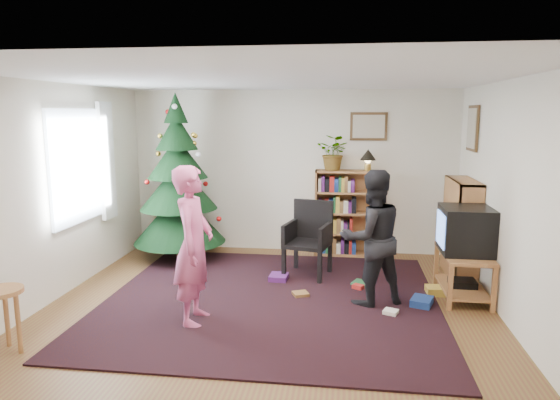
# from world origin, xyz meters

# --- Properties ---
(floor) EXTENTS (5.00, 5.00, 0.00)m
(floor) POSITION_xyz_m (0.00, 0.00, 0.00)
(floor) COLOR brown
(floor) RESTS_ON ground
(ceiling) EXTENTS (5.00, 5.00, 0.00)m
(ceiling) POSITION_xyz_m (0.00, 0.00, 2.50)
(ceiling) COLOR white
(ceiling) RESTS_ON wall_back
(wall_back) EXTENTS (5.00, 0.02, 2.50)m
(wall_back) POSITION_xyz_m (0.00, 2.50, 1.25)
(wall_back) COLOR silver
(wall_back) RESTS_ON floor
(wall_front) EXTENTS (5.00, 0.02, 2.50)m
(wall_front) POSITION_xyz_m (0.00, -2.50, 1.25)
(wall_front) COLOR silver
(wall_front) RESTS_ON floor
(wall_left) EXTENTS (0.02, 5.00, 2.50)m
(wall_left) POSITION_xyz_m (-2.50, 0.00, 1.25)
(wall_left) COLOR silver
(wall_left) RESTS_ON floor
(wall_right) EXTENTS (0.02, 5.00, 2.50)m
(wall_right) POSITION_xyz_m (2.50, 0.00, 1.25)
(wall_right) COLOR silver
(wall_right) RESTS_ON floor
(rug) EXTENTS (3.80, 3.60, 0.02)m
(rug) POSITION_xyz_m (0.00, 0.30, 0.01)
(rug) COLOR black
(rug) RESTS_ON floor
(window_pane) EXTENTS (0.04, 1.20, 1.40)m
(window_pane) POSITION_xyz_m (-2.47, 0.60, 1.50)
(window_pane) COLOR silver
(window_pane) RESTS_ON wall_left
(curtain) EXTENTS (0.06, 0.35, 1.60)m
(curtain) POSITION_xyz_m (-2.43, 1.30, 1.50)
(curtain) COLOR white
(curtain) RESTS_ON wall_left
(picture_back) EXTENTS (0.55, 0.03, 0.42)m
(picture_back) POSITION_xyz_m (1.15, 2.48, 1.95)
(picture_back) COLOR #4C3319
(picture_back) RESTS_ON wall_back
(picture_right) EXTENTS (0.03, 0.50, 0.60)m
(picture_right) POSITION_xyz_m (2.48, 1.75, 1.95)
(picture_right) COLOR #4C3319
(picture_right) RESTS_ON wall_right
(christmas_tree) EXTENTS (1.34, 1.34, 2.44)m
(christmas_tree) POSITION_xyz_m (-1.60, 1.80, 1.02)
(christmas_tree) COLOR #3F2816
(christmas_tree) RESTS_ON rug
(bookshelf_back) EXTENTS (0.95, 0.30, 1.30)m
(bookshelf_back) POSITION_xyz_m (0.85, 2.34, 0.66)
(bookshelf_back) COLOR #A06739
(bookshelf_back) RESTS_ON floor
(bookshelf_right) EXTENTS (0.30, 0.95, 1.30)m
(bookshelf_right) POSITION_xyz_m (2.34, 1.47, 0.66)
(bookshelf_right) COLOR #A06739
(bookshelf_right) RESTS_ON floor
(tv_stand) EXTENTS (0.52, 0.94, 0.55)m
(tv_stand) POSITION_xyz_m (2.22, 0.70, 0.33)
(tv_stand) COLOR #A06739
(tv_stand) RESTS_ON floor
(crt_tv) EXTENTS (0.57, 0.61, 0.53)m
(crt_tv) POSITION_xyz_m (2.22, 0.70, 0.82)
(crt_tv) COLOR black
(crt_tv) RESTS_ON tv_stand
(armchair) EXTENTS (0.66, 0.66, 1.00)m
(armchair) POSITION_xyz_m (0.35, 1.32, 0.54)
(armchair) COLOR black
(armchair) RESTS_ON rug
(stool) EXTENTS (0.36, 0.36, 0.60)m
(stool) POSITION_xyz_m (-2.20, -1.27, 0.47)
(stool) COLOR #A06739
(stool) RESTS_ON floor
(person_standing) EXTENTS (0.41, 0.61, 1.64)m
(person_standing) POSITION_xyz_m (-0.69, -0.40, 0.82)
(person_standing) COLOR #C74F80
(person_standing) RESTS_ON rug
(person_by_chair) EXTENTS (0.92, 0.84, 1.54)m
(person_by_chair) POSITION_xyz_m (1.13, 0.36, 0.77)
(person_by_chair) COLOR black
(person_by_chair) RESTS_ON rug
(potted_plant) EXTENTS (0.60, 0.57, 0.53)m
(potted_plant) POSITION_xyz_m (0.65, 2.34, 1.56)
(potted_plant) COLOR gray
(potted_plant) RESTS_ON bookshelf_back
(table_lamp) EXTENTS (0.24, 0.24, 0.32)m
(table_lamp) POSITION_xyz_m (1.15, 2.34, 1.52)
(table_lamp) COLOR #A57F33
(table_lamp) RESTS_ON bookshelf_back
(floor_clutter) EXTENTS (2.14, 1.14, 0.08)m
(floor_clutter) POSITION_xyz_m (1.05, 0.61, 0.04)
(floor_clutter) COLOR #A51E19
(floor_clutter) RESTS_ON rug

